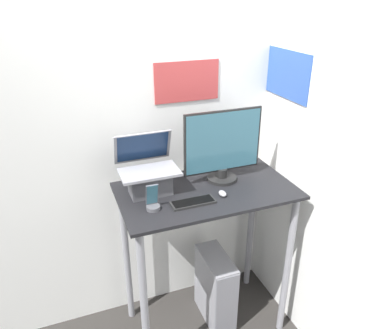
{
  "coord_description": "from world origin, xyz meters",
  "views": [
    {
      "loc": [
        -0.79,
        -1.51,
        2.17
      ],
      "look_at": [
        -0.09,
        0.29,
        1.26
      ],
      "focal_mm": 35.0,
      "sensor_mm": 36.0,
      "label": 1
    }
  ],
  "objects_px": {
    "keyboard": "(193,202)",
    "mouse": "(222,194)",
    "computer_tower": "(215,288)",
    "monitor": "(223,148)",
    "laptop": "(149,176)",
    "cell_phone": "(153,202)"
  },
  "relations": [
    {
      "from": "cell_phone",
      "to": "mouse",
      "type": "bearing_deg",
      "value": -0.72
    },
    {
      "from": "monitor",
      "to": "computer_tower",
      "type": "xyz_separation_m",
      "value": [
        -0.05,
        -0.07,
        -1.03
      ]
    },
    {
      "from": "mouse",
      "to": "computer_tower",
      "type": "distance_m",
      "value": 0.84
    },
    {
      "from": "cell_phone",
      "to": "monitor",
      "type": "bearing_deg",
      "value": 20.21
    },
    {
      "from": "laptop",
      "to": "keyboard",
      "type": "height_order",
      "value": "laptop"
    },
    {
      "from": "monitor",
      "to": "mouse",
      "type": "relative_size",
      "value": 7.81
    },
    {
      "from": "mouse",
      "to": "cell_phone",
      "type": "relative_size",
      "value": 0.42
    },
    {
      "from": "computer_tower",
      "to": "cell_phone",
      "type": "bearing_deg",
      "value": -165.51
    },
    {
      "from": "laptop",
      "to": "cell_phone",
      "type": "distance_m",
      "value": 0.2
    },
    {
      "from": "keyboard",
      "to": "mouse",
      "type": "relative_size",
      "value": 3.93
    },
    {
      "from": "monitor",
      "to": "mouse",
      "type": "bearing_deg",
      "value": -113.69
    },
    {
      "from": "computer_tower",
      "to": "keyboard",
      "type": "bearing_deg",
      "value": -147.7
    },
    {
      "from": "mouse",
      "to": "computer_tower",
      "type": "bearing_deg",
      "value": 74.19
    },
    {
      "from": "laptop",
      "to": "cell_phone",
      "type": "xyz_separation_m",
      "value": [
        -0.03,
        -0.19,
        -0.06
      ]
    },
    {
      "from": "keyboard",
      "to": "cell_phone",
      "type": "relative_size",
      "value": 1.67
    },
    {
      "from": "laptop",
      "to": "keyboard",
      "type": "xyz_separation_m",
      "value": [
        0.19,
        -0.22,
        -0.09
      ]
    },
    {
      "from": "mouse",
      "to": "computer_tower",
      "type": "xyz_separation_m",
      "value": [
        0.03,
        0.12,
        -0.83
      ]
    },
    {
      "from": "monitor",
      "to": "cell_phone",
      "type": "bearing_deg",
      "value": -159.79
    },
    {
      "from": "monitor",
      "to": "computer_tower",
      "type": "distance_m",
      "value": 1.03
    },
    {
      "from": "laptop",
      "to": "computer_tower",
      "type": "xyz_separation_m",
      "value": [
        0.42,
        -0.08,
        -0.92
      ]
    },
    {
      "from": "monitor",
      "to": "computer_tower",
      "type": "height_order",
      "value": "monitor"
    },
    {
      "from": "keyboard",
      "to": "mouse",
      "type": "bearing_deg",
      "value": 6.34
    }
  ]
}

